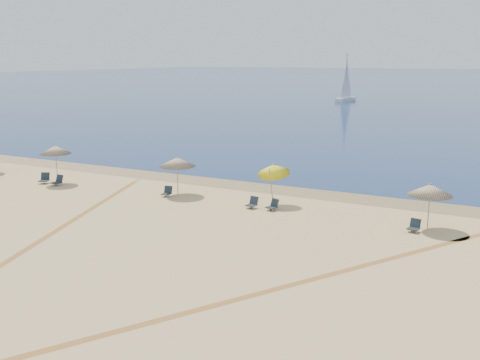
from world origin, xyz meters
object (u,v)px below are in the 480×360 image
object	(u,v)px
umbrella_4	(430,190)
umbrella_1	(55,150)
umbrella_3	(273,169)
chair_4	(167,192)
chair_2	(45,179)
chair_3	(58,181)
chair_7	(414,226)
umbrella_2	(177,162)
sailboat_0	(346,87)
chair_5	(253,203)
chair_6	(273,205)

from	to	relation	value
umbrella_4	umbrella_1	bearing A→B (deg)	-178.65
umbrella_3	chair_4	size ratio (longest dim) A/B	3.95
chair_2	chair_3	size ratio (longest dim) A/B	1.21
chair_7	umbrella_1	bearing A→B (deg)	-169.94
umbrella_3	umbrella_4	distance (m)	8.82
umbrella_2	chair_7	size ratio (longest dim) A/B	3.43
umbrella_1	chair_7	size ratio (longest dim) A/B	3.78
umbrella_2	umbrella_3	size ratio (longest dim) A/B	0.92
sailboat_0	umbrella_4	bearing A→B (deg)	-61.60
chair_2	chair_4	bearing A→B (deg)	-19.51
chair_3	chair_4	world-z (taller)	chair_3
chair_7	sailboat_0	xyz separation A→B (m)	(-26.68, 79.14, 2.46)
chair_3	sailboat_0	xyz separation A→B (m)	(-3.74, 79.42, 2.44)
chair_4	sailboat_0	distance (m)	79.59
chair_3	chair_4	size ratio (longest dim) A/B	1.09
chair_4	umbrella_3	bearing A→B (deg)	4.45
umbrella_3	chair_7	size ratio (longest dim) A/B	3.73
chair_2	umbrella_4	bearing A→B (deg)	-21.36
umbrella_4	chair_4	xyz separation A→B (m)	(-15.26, -0.33, -1.70)
umbrella_3	chair_4	distance (m)	6.85
chair_3	chair_4	distance (m)	8.21
chair_3	chair_7	world-z (taller)	chair_3
sailboat_0	chair_5	bearing A→B (deg)	-68.04
umbrella_3	chair_4	xyz separation A→B (m)	(-6.49, -1.25, -1.77)
umbrella_3	chair_6	bearing A→B (deg)	-66.02
chair_2	chair_6	size ratio (longest dim) A/B	1.13
umbrella_1	chair_6	distance (m)	15.92
umbrella_4	chair_5	xyz separation A→B (m)	(-9.44, -0.43, -1.68)
chair_2	sailboat_0	size ratio (longest dim) A/B	0.09
chair_6	umbrella_2	bearing A→B (deg)	-164.37
chair_3	umbrella_2	bearing A→B (deg)	15.46
umbrella_3	chair_3	xyz separation A→B (m)	(-14.67, -2.02, -1.74)
chair_3	chair_6	world-z (taller)	chair_3
chair_7	umbrella_4	bearing A→B (deg)	69.45
chair_3	chair_6	distance (m)	15.25
umbrella_3	chair_3	distance (m)	14.91
umbrella_1	umbrella_2	xyz separation A→B (m)	(9.01, 1.01, -0.24)
umbrella_1	sailboat_0	bearing A→B (deg)	92.30
umbrella_2	chair_6	size ratio (longest dim) A/B	3.11
umbrella_2	umbrella_4	xyz separation A→B (m)	(15.00, -0.44, -0.06)
chair_7	sailboat_0	distance (m)	83.56
chair_2	chair_3	distance (m)	1.28
chair_6	umbrella_4	bearing A→B (deg)	24.57
chair_6	chair_7	xyz separation A→B (m)	(7.71, -0.49, -0.00)
umbrella_1	umbrella_4	size ratio (longest dim) A/B	1.13
umbrella_4	sailboat_0	size ratio (longest dim) A/B	0.25
umbrella_1	chair_5	world-z (taller)	umbrella_1
chair_6	sailboat_0	distance (m)	80.95
umbrella_2	chair_3	bearing A→B (deg)	-169.62
umbrella_4	sailboat_0	xyz separation A→B (m)	(-27.18, 78.32, 0.77)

